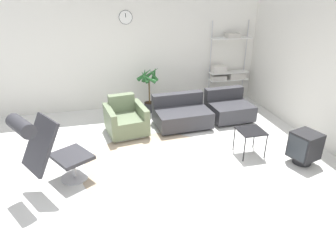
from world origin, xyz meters
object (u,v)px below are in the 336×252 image
at_px(lounge_chair, 46,145).
at_px(potted_plant, 149,89).
at_px(side_table, 251,133).
at_px(crt_television, 305,147).
at_px(couch_low, 181,115).
at_px(couch_second, 229,108).
at_px(shelf_unit, 228,66).
at_px(armchair_red, 126,120).

bearing_deg(lounge_chair, potted_plant, 111.62).
relative_size(side_table, crt_television, 0.84).
bearing_deg(couch_low, couch_second, -177.62).
bearing_deg(lounge_chair, shelf_unit, 94.22).
distance_m(couch_low, shelf_unit, 2.17).
xyz_separation_m(couch_low, potted_plant, (-0.54, 0.98, 0.35)).
distance_m(couch_second, shelf_unit, 1.42).
height_order(lounge_chair, shelf_unit, shelf_unit).
distance_m(lounge_chair, side_table, 3.45).
height_order(couch_low, couch_second, same).
height_order(crt_television, potted_plant, potted_plant).
distance_m(armchair_red, crt_television, 3.48).
bearing_deg(armchair_red, couch_low, 175.54).
bearing_deg(crt_television, potted_plant, 19.37).
relative_size(lounge_chair, couch_second, 1.27).
bearing_deg(side_table, armchair_red, 145.58).
distance_m(crt_television, shelf_unit, 3.37).
relative_size(armchair_red, potted_plant, 0.81).
relative_size(couch_second, potted_plant, 0.85).
bearing_deg(couch_second, couch_low, 2.38).
distance_m(couch_second, crt_television, 2.20).
bearing_deg(potted_plant, crt_television, -54.14).
distance_m(couch_low, couch_second, 1.19).
xyz_separation_m(side_table, crt_television, (0.78, -0.50, -0.13)).
distance_m(couch_second, potted_plant, 1.95).
distance_m(couch_second, side_table, 1.69).
bearing_deg(side_table, shelf_unit, 75.05).
bearing_deg(armchair_red, couch_second, 176.26).
height_order(armchair_red, side_table, armchair_red).
xyz_separation_m(armchair_red, potted_plant, (0.71, 1.06, 0.31)).
xyz_separation_m(side_table, shelf_unit, (0.75, 2.81, 0.51)).
distance_m(crt_television, potted_plant, 3.73).
height_order(lounge_chair, couch_low, lounge_chair).
relative_size(side_table, shelf_unit, 0.24).
height_order(armchair_red, potted_plant, potted_plant).
bearing_deg(couch_second, armchair_red, 1.62).
relative_size(armchair_red, couch_low, 0.77).
bearing_deg(couch_low, potted_plant, -64.26).
distance_m(couch_low, potted_plant, 1.17).
distance_m(potted_plant, shelf_unit, 2.20).
bearing_deg(side_table, lounge_chair, -176.43).
relative_size(couch_low, shelf_unit, 0.59).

